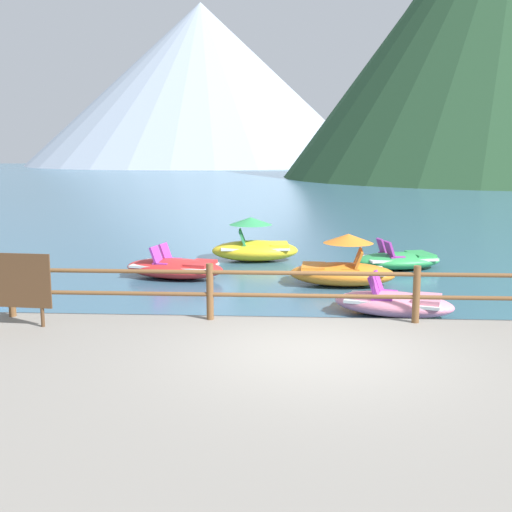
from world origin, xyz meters
The scene contains 11 objects.
ground_plane centered at (0.00, 40.00, 0.00)m, with size 200.00×200.00×0.00m, color #38607A.
promenade_dock centered at (0.00, -2.20, 0.20)m, with size 28.00×8.00×0.40m, color gray.
dock_railing centered at (0.00, 1.55, 0.97)m, with size 23.92×0.12×0.95m.
sign_board centered at (-4.74, 0.98, 1.13)m, with size 1.18×0.15×1.19m.
pedal_boat_0 centered at (-1.43, 9.50, 0.43)m, with size 2.62×1.52×1.28m.
pedal_boat_1 centered at (0.87, 6.24, 0.41)m, with size 2.58×1.41×1.25m.
pedal_boat_3 centered at (2.56, 8.47, 0.24)m, with size 2.67×1.89×0.81m.
pedal_boat_4 centered at (-3.30, 6.90, 0.26)m, with size 2.83×1.91×0.83m.
pedal_boat_5 centered at (1.67, 3.50, 0.25)m, with size 2.54×1.74×0.81m.
cliff_headland centered at (23.03, 67.56, 16.75)m, with size 52.14×52.14×35.69m.
distant_peak centered at (-19.76, 126.50, 16.64)m, with size 72.53×72.53×33.29m, color #93A3B7.
Camera 1 is at (-0.34, -8.58, 3.21)m, focal length 43.98 mm.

